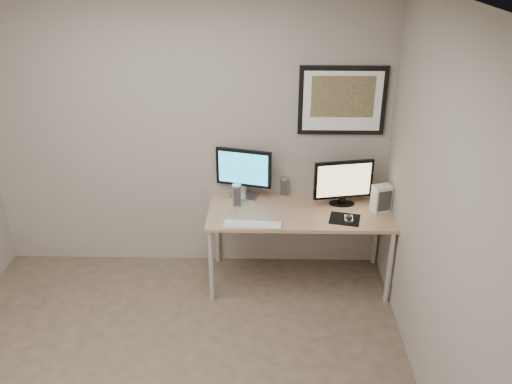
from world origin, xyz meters
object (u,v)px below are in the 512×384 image
at_px(speaker_right, 284,187).
at_px(fan_unit, 381,198).
at_px(desk, 299,217).
at_px(framed_art, 342,101).
at_px(keyboard, 253,224).
at_px(monitor_tv, 343,182).
at_px(monitor_large, 244,171).
at_px(speaker_left, 237,195).

height_order(speaker_right, fan_unit, fan_unit).
bearing_deg(speaker_right, desk, -65.74).
height_order(framed_art, keyboard, framed_art).
bearing_deg(desk, monitor_tv, 17.86).
height_order(monitor_large, keyboard, monitor_large).
distance_m(speaker_left, speaker_right, 0.48).
bearing_deg(framed_art, fan_unit, -41.65).
xyz_separation_m(monitor_large, speaker_right, (0.37, 0.05, -0.17)).
bearing_deg(framed_art, monitor_large, -174.60).
height_order(monitor_tv, keyboard, monitor_tv).
height_order(speaker_left, speaker_right, speaker_left).
xyz_separation_m(framed_art, speaker_left, (-0.91, -0.25, -0.79)).
distance_m(monitor_tv, speaker_left, 0.94).
bearing_deg(monitor_tv, monitor_large, 160.52).
distance_m(framed_art, monitor_tv, 0.70).
bearing_deg(framed_art, monitor_tv, -81.85).
bearing_deg(speaker_left, keyboard, -75.25).
xyz_separation_m(framed_art, monitor_tv, (0.03, -0.21, -0.67)).
xyz_separation_m(desk, framed_art, (0.35, 0.33, 0.96)).
relative_size(monitor_tv, fan_unit, 2.25).
height_order(monitor_tv, speaker_left, monitor_tv).
relative_size(desk, speaker_right, 9.45).
distance_m(speaker_right, fan_unit, 0.89).
bearing_deg(speaker_left, monitor_large, 62.68).
bearing_deg(desk, speaker_right, 113.44).
relative_size(monitor_large, speaker_right, 2.97).
xyz_separation_m(speaker_right, fan_unit, (0.84, -0.29, 0.03)).
relative_size(desk, monitor_tv, 3.04).
height_order(speaker_left, fan_unit, fan_unit).
bearing_deg(framed_art, keyboard, -141.00).
relative_size(framed_art, keyboard, 1.55).
height_order(desk, monitor_tv, monitor_tv).
bearing_deg(speaker_left, monitor_tv, -6.29).
bearing_deg(speaker_right, keyboard, -113.85).
bearing_deg(keyboard, monitor_large, 104.29).
bearing_deg(desk, monitor_large, 153.24).
distance_m(monitor_tv, fan_unit, 0.36).
bearing_deg(desk, speaker_left, 171.24).
bearing_deg(monitor_large, fan_unit, 3.42).
distance_m(desk, speaker_left, 0.59).
bearing_deg(fan_unit, keyboard, 177.07).
height_order(speaker_left, keyboard, speaker_left).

